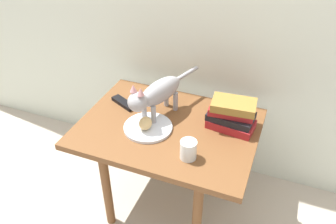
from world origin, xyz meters
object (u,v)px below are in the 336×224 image
(book_stack, at_px, (232,114))
(candle_jar, at_px, (188,151))
(plate, at_px, (148,127))
(side_table, at_px, (168,137))
(tv_remote, at_px, (124,103))
(bread_roll, at_px, (145,123))
(cat, at_px, (156,94))

(book_stack, height_order, candle_jar, book_stack)
(candle_jar, bearing_deg, plate, 153.66)
(side_table, bearing_deg, tv_remote, 163.16)
(side_table, height_order, tv_remote, tv_remote)
(book_stack, bearing_deg, side_table, -159.36)
(side_table, bearing_deg, bread_roll, -141.68)
(side_table, bearing_deg, cat, 148.05)
(plate, relative_size, book_stack, 1.00)
(tv_remote, bearing_deg, bread_roll, -13.04)
(plate, xyz_separation_m, tv_remote, (-0.20, 0.14, 0.00))
(cat, bearing_deg, tv_remote, 169.89)
(cat, height_order, candle_jar, cat)
(side_table, height_order, cat, cat)
(candle_jar, bearing_deg, cat, 137.13)
(book_stack, height_order, tv_remote, book_stack)
(side_table, xyz_separation_m, plate, (-0.08, -0.05, 0.08))
(side_table, relative_size, cat, 1.80)
(cat, height_order, book_stack, cat)
(bread_roll, height_order, cat, cat)
(plate, xyz_separation_m, candle_jar, (0.24, -0.12, 0.03))
(side_table, distance_m, book_stack, 0.32)
(side_table, distance_m, bread_roll, 0.15)
(bread_roll, distance_m, cat, 0.15)
(tv_remote, bearing_deg, cat, 14.92)
(plate, bearing_deg, tv_remote, 145.45)
(plate, distance_m, cat, 0.16)
(bread_roll, bearing_deg, candle_jar, -22.99)
(side_table, xyz_separation_m, cat, (-0.08, 0.05, 0.20))
(bread_roll, distance_m, book_stack, 0.40)
(bread_roll, relative_size, cat, 0.17)
(side_table, distance_m, candle_jar, 0.25)
(plate, bearing_deg, cat, 89.11)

